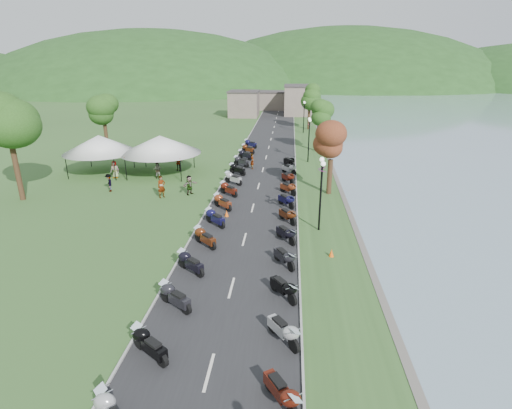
{
  "coord_description": "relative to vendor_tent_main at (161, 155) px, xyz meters",
  "views": [
    {
      "loc": [
        2.79,
        -7.87,
        11.12
      ],
      "look_at": [
        0.5,
        19.29,
        1.3
      ],
      "focal_mm": 28.0,
      "sensor_mm": 36.0,
      "label": 1
    }
  ],
  "objects": [
    {
      "name": "pedestrian_b",
      "position": [
        0.07,
        -1.71,
        -2.0
      ],
      "size": [
        0.89,
        0.53,
        1.76
      ],
      "primitive_type": "imported",
      "rotation": [
        0.0,
        0.0,
        3.21
      ],
      "color": "slate",
      "rests_on": "ground"
    },
    {
      "name": "pedestrian_c",
      "position": [
        -2.9,
        -6.32,
        -2.0
      ],
      "size": [
        0.9,
        1.13,
        1.63
      ],
      "primitive_type": "imported",
      "rotation": [
        0.0,
        0.0,
        5.24
      ],
      "color": "slate",
      "rests_on": "ground"
    },
    {
      "name": "tree_lakeside",
      "position": [
        16.77,
        -5.3,
        1.52
      ],
      "size": [
        2.53,
        2.53,
        7.03
      ],
      "primitive_type": null,
      "color": "#2F5F1E",
      "rests_on": "ground"
    },
    {
      "name": "tree_park_left",
      "position": [
        -9.35,
        -9.11,
        3.57
      ],
      "size": [
        4.01,
        4.01,
        11.14
      ],
      "primitive_type": null,
      "color": "#2F5F1E",
      "rests_on": "ground"
    },
    {
      "name": "road",
      "position": [
        10.38,
        8.41,
        -1.99
      ],
      "size": [
        7.0,
        120.0,
        0.02
      ],
      "primitive_type": "cube",
      "color": "#262628",
      "rests_on": "ground"
    },
    {
      "name": "moto_row_right",
      "position": [
        13.1,
        -13.95,
        -1.45
      ],
      "size": [
        2.6,
        38.87,
        1.1
      ],
      "primitive_type": null,
      "color": "#331411",
      "rests_on": "ground"
    },
    {
      "name": "pedestrian_a",
      "position": [
        2.34,
        -7.59,
        -2.0
      ],
      "size": [
        0.87,
        0.87,
        1.95
      ],
      "primitive_type": "imported",
      "rotation": [
        0.0,
        0.0,
        0.81
      ],
      "color": "slate",
      "rests_on": "ground"
    },
    {
      "name": "moto_row_left",
      "position": [
        7.95,
        -11.68,
        -1.45
      ],
      "size": [
        2.6,
        53.38,
        1.1
      ],
      "primitive_type": null,
      "color": "#331411",
      "rests_on": "ground"
    },
    {
      "name": "vendor_tent_side",
      "position": [
        -6.31,
        -0.32,
        0.0
      ],
      "size": [
        4.92,
        4.92,
        4.0
      ],
      "primitive_type": null,
      "color": "white",
      "rests_on": "ground"
    },
    {
      "name": "hills_backdrop",
      "position": [
        10.38,
        168.41,
        -2.0
      ],
      "size": [
        360.0,
        120.0,
        76.0
      ],
      "primitive_type": null,
      "color": "#285621",
      "rests_on": "ground"
    },
    {
      "name": "far_building",
      "position": [
        8.38,
        53.41,
        0.5
      ],
      "size": [
        18.0,
        16.0,
        5.0
      ],
      "primitive_type": "cube",
      "color": "#7A6A5F",
      "rests_on": "ground"
    },
    {
      "name": "vendor_tent_main",
      "position": [
        0.0,
        0.0,
        0.0
      ],
      "size": [
        5.5,
        5.5,
        4.0
      ],
      "primitive_type": null,
      "color": "white",
      "rests_on": "ground"
    }
  ]
}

